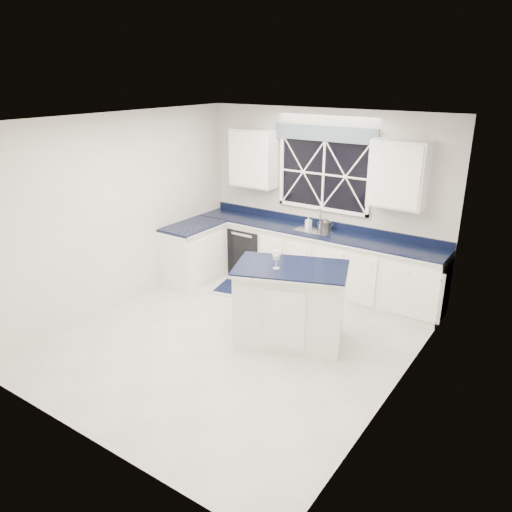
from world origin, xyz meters
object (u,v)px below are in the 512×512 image
Objects in this scene: wine_glass at (277,256)px; dishwasher at (253,250)px; soap_bottle at (309,222)px; island at (290,304)px; kettle at (326,225)px; faucet at (320,217)px.

dishwasher is at bearing 131.22° from wine_glass.
wine_glass is 1.35× the size of soap_bottle.
wine_glass is (-0.11, -0.15, 0.65)m from island.
island is (1.65, -1.60, 0.09)m from dishwasher.
dishwasher is 2.30m from island.
dishwasher is at bearing -173.27° from kettle.
soap_bottle is (-0.15, -0.08, -0.07)m from faucet.
faucet is at bearing 27.48° from soap_bottle.
faucet is 1.97m from island.
kettle is (-0.40, 1.70, 0.53)m from island.
island is 1.83m from kettle.
dishwasher is 2.72× the size of faucet.
kettle is 0.30m from soap_bottle.
soap_bottle is at bearing 6.99° from dishwasher.
soap_bottle is (-0.30, 0.02, -0.00)m from kettle.
wine_glass is at bearing -48.78° from dishwasher.
kettle reaches higher than island.
dishwasher is at bearing -173.01° from soap_bottle.
island reaches higher than dishwasher.
soap_bottle reaches higher than island.
faucet reaches higher than wine_glass.
island is (0.55, -1.79, -0.60)m from faucet.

